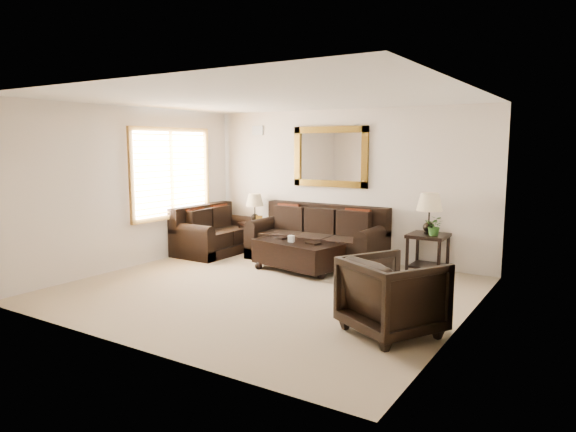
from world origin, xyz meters
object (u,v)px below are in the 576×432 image
Objects in this scene: loveseat at (214,235)px; end_table_right at (429,221)px; armchair at (393,292)px; coffee_table at (297,252)px; end_table_left at (255,213)px; sofa at (318,241)px.

loveseat is 4.07m from end_table_right.
coffee_table is at bearing -9.28° from armchair.
end_table_left reaches higher than loveseat.
loveseat is at bearing -178.73° from coffee_table.
end_table_right is at bearing -50.81° from armchair.
sofa is 2.09m from loveseat.
end_table_right is 2.18m from coffee_table.
loveseat is 2.15m from coffee_table.
end_table_right is at bearing -0.71° from end_table_left.
armchair is (0.49, -2.86, -0.38)m from end_table_right.
end_table_left reaches higher than coffee_table.
sofa is 1.54× the size of coffee_table.
end_table_right is (3.47, -0.04, 0.13)m from end_table_left.
coffee_table is (2.11, -0.38, -0.03)m from loveseat.
loveseat is (-2.04, -0.44, -0.02)m from sofa.
armchair is (2.37, -1.90, 0.17)m from coffee_table.
armchair is at bearing -36.25° from end_table_left.
armchair is at bearing -27.40° from coffee_table.
sofa is 1.86× the size of end_table_right.
end_table_right is at bearing 4.08° from sofa.
end_table_left is (-1.51, 0.18, 0.37)m from sofa.
loveseat is at bearing 2.53° from armchair.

